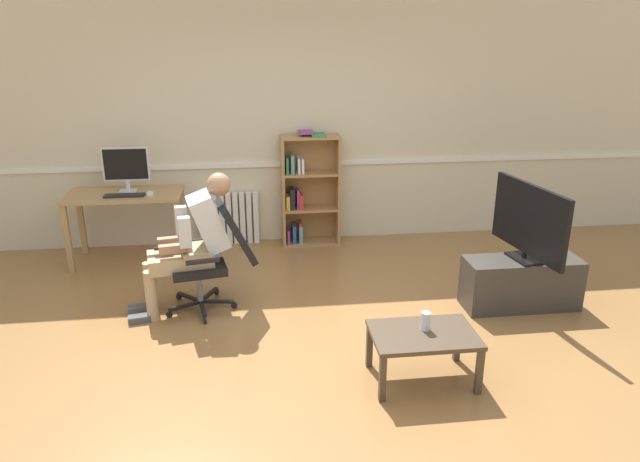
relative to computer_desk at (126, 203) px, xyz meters
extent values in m
plane|color=olive|center=(1.77, -2.15, -0.64)|extent=(18.00, 18.00, 0.00)
cube|color=beige|center=(1.77, 0.50, 0.71)|extent=(12.00, 0.10, 2.70)
cube|color=white|center=(1.77, 0.44, 0.28)|extent=(12.00, 0.03, 0.05)
cube|color=tan|center=(-0.55, -0.27, -0.28)|extent=(0.06, 0.06, 0.72)
cube|color=tan|center=(0.55, -0.27, -0.28)|extent=(0.06, 0.06, 0.72)
cube|color=tan|center=(0.55, 0.27, -0.28)|extent=(0.06, 0.06, 0.72)
cube|color=tan|center=(-0.55, 0.27, -0.28)|extent=(0.06, 0.06, 0.72)
cube|color=tan|center=(0.00, 0.00, 0.10)|extent=(1.19, 0.61, 0.04)
cube|color=silver|center=(0.03, 0.06, 0.12)|extent=(0.18, 0.14, 0.01)
cube|color=silver|center=(0.03, 0.08, 0.18)|extent=(0.04, 0.02, 0.10)
cube|color=silver|center=(0.03, 0.08, 0.41)|extent=(0.48, 0.02, 0.36)
cube|color=black|center=(0.03, 0.07, 0.41)|extent=(0.44, 0.00, 0.32)
cube|color=black|center=(0.03, -0.14, 0.13)|extent=(0.41, 0.12, 0.02)
cube|color=white|center=(0.29, -0.12, 0.13)|extent=(0.06, 0.10, 0.03)
cube|color=#AD7F4C|center=(1.69, 0.27, -0.01)|extent=(0.03, 0.28, 1.27)
cube|color=#AD7F4C|center=(2.32, 0.27, -0.01)|extent=(0.03, 0.28, 1.27)
cube|color=#AD7F4C|center=(2.00, 0.41, -0.01)|extent=(0.63, 0.02, 1.27)
cube|color=#AD7F4C|center=(2.00, 0.27, -0.63)|extent=(0.60, 0.28, 0.03)
cube|color=#AD7F4C|center=(2.00, 0.27, -0.21)|extent=(0.60, 0.28, 0.03)
cube|color=#AD7F4C|center=(2.00, 0.27, 0.20)|extent=(0.60, 0.28, 0.03)
cube|color=#AD7F4C|center=(2.00, 0.27, 0.61)|extent=(0.60, 0.28, 0.03)
cube|color=#89428E|center=(1.74, 0.26, -0.53)|extent=(0.03, 0.19, 0.16)
cube|color=gold|center=(1.74, 0.26, -0.12)|extent=(0.04, 0.19, 0.15)
cube|color=#38844C|center=(1.74, 0.26, 0.31)|extent=(0.03, 0.19, 0.18)
cube|color=#2D519E|center=(1.80, 0.27, -0.51)|extent=(0.04, 0.19, 0.21)
cube|color=black|center=(1.79, 0.26, -0.08)|extent=(0.05, 0.19, 0.24)
cube|color=#6699A3|center=(1.80, 0.29, 0.32)|extent=(0.04, 0.19, 0.20)
cube|color=red|center=(1.87, 0.28, -0.50)|extent=(0.03, 0.19, 0.23)
cube|color=#89428E|center=(1.85, 0.28, -0.09)|extent=(0.03, 0.19, 0.22)
cube|color=white|center=(1.87, 0.26, 0.30)|extent=(0.03, 0.19, 0.17)
cube|color=#6699A3|center=(1.88, 0.27, -0.51)|extent=(0.04, 0.19, 0.20)
cube|color=red|center=(1.89, 0.26, -0.12)|extent=(0.04, 0.19, 0.17)
cube|color=white|center=(1.91, 0.26, 0.30)|extent=(0.03, 0.19, 0.17)
cube|color=#38844C|center=(2.09, 0.24, 0.64)|extent=(0.16, 0.22, 0.02)
cube|color=#89428E|center=(1.96, 0.30, 0.66)|extent=(0.16, 0.22, 0.02)
cube|color=white|center=(0.75, 0.39, -0.34)|extent=(0.06, 0.08, 0.61)
cube|color=white|center=(0.82, 0.39, -0.34)|extent=(0.06, 0.08, 0.61)
cube|color=white|center=(0.90, 0.39, -0.34)|extent=(0.06, 0.08, 0.61)
cube|color=white|center=(0.98, 0.39, -0.34)|extent=(0.06, 0.08, 0.61)
cube|color=white|center=(1.06, 0.39, -0.34)|extent=(0.06, 0.08, 0.61)
cube|color=white|center=(1.14, 0.39, -0.34)|extent=(0.06, 0.08, 0.61)
cube|color=white|center=(1.21, 0.39, -0.34)|extent=(0.06, 0.08, 0.61)
cube|color=white|center=(1.29, 0.39, -0.34)|extent=(0.06, 0.08, 0.61)
cube|color=white|center=(1.37, 0.39, -0.34)|extent=(0.06, 0.08, 0.61)
cube|color=black|center=(0.86, -1.43, -0.57)|extent=(0.09, 0.30, 0.02)
cylinder|color=black|center=(0.89, -1.57, -0.61)|extent=(0.03, 0.06, 0.06)
cube|color=black|center=(0.98, -1.30, -0.57)|extent=(0.30, 0.07, 0.02)
cylinder|color=black|center=(1.13, -1.32, -0.61)|extent=(0.06, 0.03, 0.06)
cube|color=black|center=(0.90, -1.14, -0.57)|extent=(0.16, 0.29, 0.02)
cylinder|color=black|center=(0.96, -1.01, -0.61)|extent=(0.04, 0.06, 0.06)
cube|color=black|center=(0.73, -1.18, -0.57)|extent=(0.24, 0.23, 0.02)
cylinder|color=black|center=(0.62, -1.07, -0.61)|extent=(0.06, 0.05, 0.06)
cube|color=black|center=(0.70, -1.35, -0.57)|extent=(0.28, 0.18, 0.02)
cylinder|color=black|center=(0.57, -1.42, -0.61)|extent=(0.06, 0.05, 0.06)
cylinder|color=gray|center=(0.83, -1.28, -0.41)|extent=(0.05, 0.05, 0.30)
cube|color=black|center=(0.83, -1.28, -0.23)|extent=(0.54, 0.54, 0.07)
cube|color=black|center=(1.18, -1.21, 0.06)|extent=(0.38, 0.49, 0.53)
cube|color=black|center=(0.81, -1.02, -0.08)|extent=(0.28, 0.10, 0.03)
cube|color=black|center=(0.90, -1.53, -0.08)|extent=(0.28, 0.10, 0.03)
cube|color=tan|center=(0.83, -1.28, -0.12)|extent=(0.32, 0.38, 0.14)
cube|color=silver|center=(0.95, -1.26, 0.17)|extent=(0.40, 0.40, 0.52)
sphere|color=#A87A5B|center=(1.06, -1.24, 0.50)|extent=(0.20, 0.20, 0.20)
cube|color=black|center=(0.56, -1.33, -0.02)|extent=(0.15, 0.06, 0.02)
cube|color=tan|center=(0.61, -1.22, -0.15)|extent=(0.43, 0.21, 0.13)
cylinder|color=tan|center=(0.41, -1.26, -0.41)|extent=(0.10, 0.10, 0.46)
cube|color=#4C4C51|center=(0.31, -1.28, -0.61)|extent=(0.23, 0.13, 0.06)
cube|color=tan|center=(0.65, -1.42, -0.15)|extent=(0.43, 0.21, 0.13)
cylinder|color=tan|center=(0.44, -1.46, -0.41)|extent=(0.10, 0.10, 0.46)
cube|color=#4C4C51|center=(0.34, -1.47, -0.61)|extent=(0.23, 0.13, 0.06)
cube|color=silver|center=(0.71, -1.14, 0.15)|extent=(0.11, 0.10, 0.26)
cube|color=#A87A5B|center=(0.62, -1.22, 0.00)|extent=(0.25, 0.11, 0.07)
cube|color=silver|center=(0.77, -1.46, 0.15)|extent=(0.11, 0.10, 0.26)
cube|color=#A87A5B|center=(0.66, -1.41, 0.00)|extent=(0.25, 0.11, 0.07)
cube|color=#3D3833|center=(3.70, -1.59, -0.41)|extent=(1.03, 0.36, 0.46)
cube|color=black|center=(3.70, -1.59, -0.17)|extent=(0.25, 0.35, 0.02)
cylinder|color=black|center=(3.70, -1.59, -0.14)|extent=(0.04, 0.04, 0.05)
cube|color=black|center=(3.70, -1.59, 0.19)|extent=(0.19, 1.00, 0.61)
cube|color=#9EBCF4|center=(3.72, -1.59, 0.19)|extent=(0.15, 0.94, 0.56)
cube|color=#4C3D2D|center=(2.15, -2.82, -0.47)|extent=(0.04, 0.04, 0.35)
cube|color=#4C3D2D|center=(2.82, -2.82, -0.47)|extent=(0.04, 0.04, 0.35)
cube|color=#4C3D2D|center=(2.82, -2.39, -0.47)|extent=(0.04, 0.04, 0.35)
cube|color=#4C3D2D|center=(2.15, -2.39, -0.47)|extent=(0.04, 0.04, 0.35)
cube|color=#4C3D2D|center=(2.49, -2.61, -0.28)|extent=(0.74, 0.49, 0.03)
cylinder|color=silver|center=(2.51, -2.57, -0.20)|extent=(0.07, 0.07, 0.13)
camera|label=1|loc=(1.33, -6.04, 1.73)|focal=32.24mm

